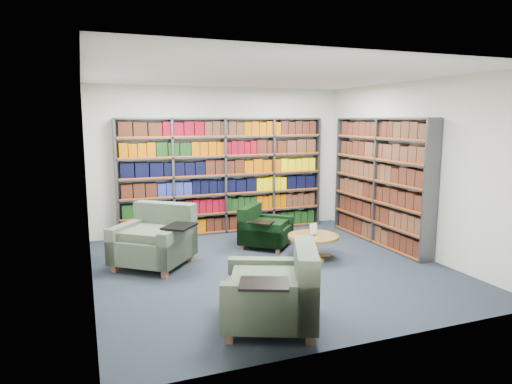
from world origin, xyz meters
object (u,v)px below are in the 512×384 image
object	(u,v)px
chair_green_right	(262,230)
chair_teal_front	(279,294)
chair_teal_left	(157,241)
coffee_table	(313,240)

from	to	relation	value
chair_green_right	chair_teal_front	size ratio (longest dim) A/B	0.84
chair_green_right	chair_teal_left	bearing A→B (deg)	-169.11
coffee_table	chair_teal_front	bearing A→B (deg)	-126.27
chair_teal_front	coffee_table	size ratio (longest dim) A/B	1.61
chair_teal_left	chair_green_right	distance (m)	1.89
chair_teal_front	coffee_table	distance (m)	2.49
chair_teal_left	coffee_table	world-z (taller)	chair_teal_left
chair_teal_left	chair_green_right	world-z (taller)	chair_teal_left
coffee_table	chair_green_right	bearing A→B (deg)	118.11
chair_teal_left	chair_teal_front	size ratio (longest dim) A/B	1.08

